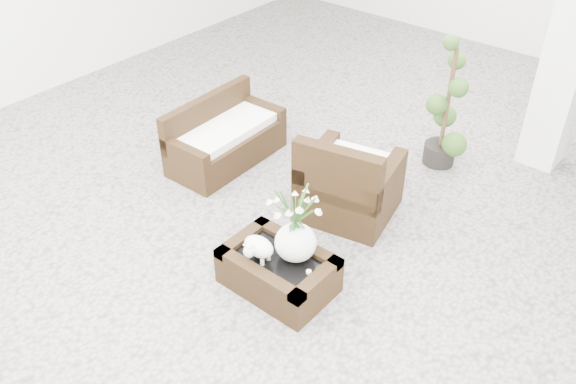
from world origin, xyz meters
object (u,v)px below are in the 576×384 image
Objects in this scene: coffee_table at (278,272)px; loveseat at (226,133)px; topiary at (447,104)px; armchair at (350,173)px.

loveseat is at bearing 146.29° from coffee_table.
loveseat is at bearing -141.40° from topiary.
coffee_table is 1.00× the size of armchair.
topiary reaches higher than armchair.
coffee_table is 1.27m from armchair.
armchair is at bearing -100.82° from topiary.
topiary is (1.81, 1.44, 0.36)m from loveseat.
armchair is at bearing -88.01° from loveseat.
coffee_table is 0.63× the size of topiary.
topiary is at bearing -113.06° from armchair.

